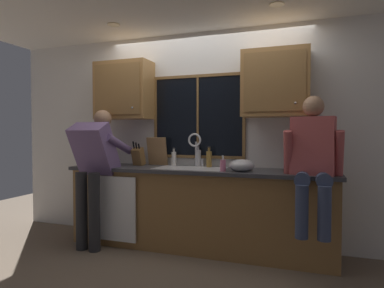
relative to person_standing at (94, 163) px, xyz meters
name	(u,v)px	position (x,y,z in m)	size (l,w,h in m)	color
back_wall	(206,137)	(1.14, 0.70, 0.30)	(5.38, 0.12, 2.55)	silver
ceiling_downlight_left	(114,25)	(0.25, 0.04, 1.57)	(0.14, 0.14, 0.01)	#FFEAB2
ceiling_downlight_right	(277,4)	(2.04, 0.04, 1.57)	(0.14, 0.14, 0.01)	#FFEAB2
window_glass	(198,117)	(1.06, 0.63, 0.55)	(1.10, 0.02, 0.95)	black
window_frame_top	(198,76)	(1.06, 0.62, 1.04)	(1.17, 0.02, 0.04)	brown
window_frame_bottom	(198,157)	(1.06, 0.62, 0.06)	(1.17, 0.02, 0.04)	brown
window_frame_left	(156,117)	(0.49, 0.62, 0.55)	(0.04, 0.02, 0.95)	brown
window_frame_right	(244,116)	(1.63, 0.62, 0.55)	(0.04, 0.02, 0.95)	brown
window_mullion_center	(198,117)	(1.06, 0.62, 0.55)	(0.02, 0.02, 0.95)	brown
lower_cabinet_run	(197,210)	(1.14, 0.35, -0.54)	(2.98, 0.58, 0.88)	olive
countertop	(197,170)	(1.14, 0.33, -0.08)	(3.04, 0.62, 0.04)	#38383D
dishwasher_front	(112,208)	(0.22, 0.03, -0.52)	(0.60, 0.02, 0.74)	white
upper_cabinet_left	(124,91)	(0.12, 0.47, 0.88)	(0.71, 0.36, 0.72)	#9E703D
upper_cabinet_right	(276,83)	(1.99, 0.47, 0.88)	(0.71, 0.36, 0.72)	#9E703D
sink	(190,177)	(1.06, 0.34, -0.15)	(0.80, 0.46, 0.21)	#B7B7BC
faucet	(196,146)	(1.07, 0.52, 0.20)	(0.18, 0.09, 0.40)	silver
person_standing	(94,163)	(0.00, 0.00, 0.00)	(0.53, 0.67, 1.60)	#262628
person_sitting_on_counter	(313,156)	(2.38, 0.07, 0.13)	(0.54, 0.63, 1.26)	#384260
knife_block	(138,157)	(0.34, 0.44, 0.05)	(0.12, 0.18, 0.32)	brown
cutting_board	(157,151)	(0.54, 0.55, 0.12)	(0.26, 0.02, 0.35)	#997047
mixing_bowl	(242,166)	(1.67, 0.23, 0.00)	(0.27, 0.27, 0.13)	#B7B7BC
soap_dispenser	(223,165)	(1.49, 0.17, 0.01)	(0.06, 0.07, 0.17)	pink
bottle_green_glass	(198,158)	(1.08, 0.56, 0.05)	(0.07, 0.07, 0.26)	#B7B7BC
bottle_tall_clear	(209,159)	(1.23, 0.52, 0.05)	(0.06, 0.06, 0.25)	olive
bottle_amber_small	(174,158)	(0.78, 0.53, 0.04)	(0.06, 0.06, 0.23)	silver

